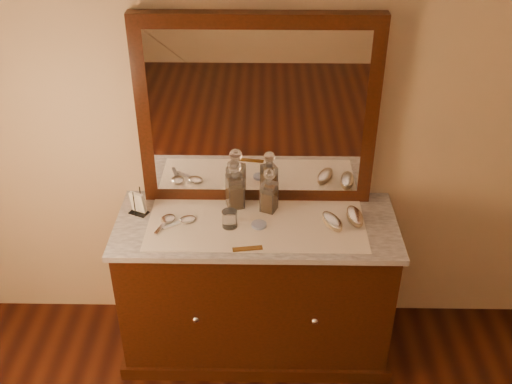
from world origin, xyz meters
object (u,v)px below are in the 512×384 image
comb (248,249)px  decanter_right (269,194)px  hand_mirror_inner (185,221)px  brush_near (332,221)px  mirror_frame (257,113)px  hand_mirror_outer (167,220)px  napkin_rack (138,204)px  pin_dish (259,225)px  brush_far (355,216)px  dresser_cabinet (256,288)px  decanter_left (235,189)px

comb → decanter_right: (0.10, 0.34, 0.09)m
decanter_right → hand_mirror_inner: bearing=-164.7°
brush_near → hand_mirror_inner: 0.75m
mirror_frame → hand_mirror_inner: (-0.36, -0.25, -0.49)m
brush_near → hand_mirror_outer: brush_near is taller
napkin_rack → brush_near: bearing=-5.5°
napkin_rack → pin_dish: bearing=-9.8°
comb → brush_near: 0.47m
decanter_right → brush_far: size_ratio=1.41×
napkin_rack → mirror_frame: bearing=15.3°
dresser_cabinet → comb: comb is taller
decanter_left → brush_near: size_ratio=1.57×
comb → brush_far: (0.54, 0.25, 0.02)m
mirror_frame → brush_far: 0.72m
pin_dish → brush_far: size_ratio=0.44×
comb → napkin_rack: (-0.57, 0.30, 0.05)m
brush_far → brush_near: bearing=-158.5°
napkin_rack → decanter_right: decanter_right is taller
decanter_right → brush_near: size_ratio=1.39×
brush_near → dresser_cabinet: bearing=177.3°
brush_far → hand_mirror_outer: brush_far is taller
pin_dish → napkin_rack: (-0.63, 0.11, 0.05)m
napkin_rack → hand_mirror_inner: napkin_rack is taller
mirror_frame → hand_mirror_outer: (-0.46, -0.25, -0.49)m
decanter_left → brush_far: 0.63m
dresser_cabinet → hand_mirror_inner: hand_mirror_inner is taller
brush_far → hand_mirror_inner: 0.87m
decanter_right → mirror_frame: bearing=116.2°
dresser_cabinet → brush_far: (0.50, 0.03, 0.47)m
brush_near → hand_mirror_inner: size_ratio=1.01×
decanter_right → brush_far: bearing=-11.2°
brush_far → hand_mirror_inner: size_ratio=0.99×
comb → hand_mirror_inner: (-0.33, 0.22, 0.00)m
dresser_cabinet → decanter_right: (0.06, 0.12, 0.54)m
napkin_rack → decanter_left: decanter_left is taller
comb → brush_far: size_ratio=0.82×
hand_mirror_outer → hand_mirror_inner: (0.09, 0.00, 0.00)m
dresser_cabinet → mirror_frame: bearing=90.0°
napkin_rack → brush_far: size_ratio=0.82×
dresser_cabinet → decanter_right: decanter_right is taller
comb → decanter_left: (-0.08, 0.37, 0.10)m
napkin_rack → decanter_right: bearing=3.2°
mirror_frame → brush_near: size_ratio=6.74×
dresser_cabinet → decanter_left: (-0.11, 0.15, 0.55)m
brush_far → hand_mirror_inner: (-0.87, -0.03, -0.02)m
decanter_right → hand_mirror_inner: (-0.43, -0.12, -0.09)m
decanter_left → brush_far: size_ratio=1.59×
comb → hand_mirror_inner: 0.39m
pin_dish → dresser_cabinet: bearing=114.0°
pin_dish → hand_mirror_outer: (-0.47, 0.03, 0.00)m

